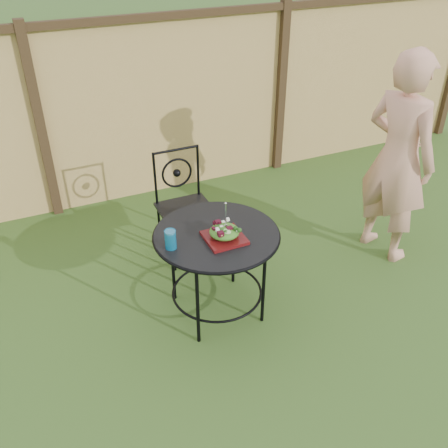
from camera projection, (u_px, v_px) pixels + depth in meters
name	position (u px, v px, depth m)	size (l,w,h in m)	color
ground	(266.00, 304.00, 4.01)	(60.00, 60.00, 0.00)	#224716
fence	(170.00, 105.00, 5.18)	(8.00, 0.12, 1.90)	#E3BF70
patio_table	(217.00, 249.00, 3.65)	(0.92, 0.92, 0.72)	black
patio_chair	(184.00, 202.00, 4.38)	(0.46, 0.46, 0.95)	black
diner	(398.00, 159.00, 4.17)	(0.67, 0.44, 1.83)	tan
salad_plate	(224.00, 238.00, 3.50)	(0.27, 0.27, 0.02)	#3E080B
salad	(224.00, 232.00, 3.47)	(0.21, 0.21, 0.08)	#235614
fork	(226.00, 215.00, 3.41)	(0.01, 0.01, 0.18)	silver
drinking_glass	(170.00, 239.00, 3.38)	(0.08, 0.08, 0.14)	#0B5A81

